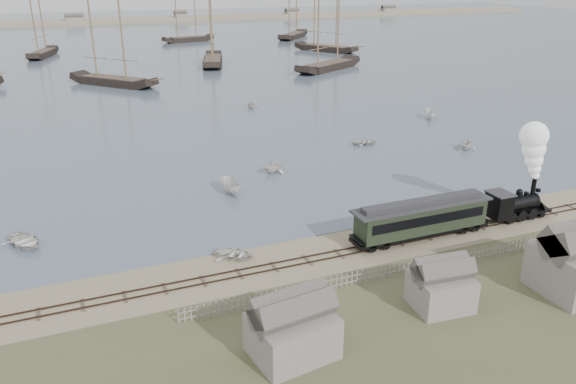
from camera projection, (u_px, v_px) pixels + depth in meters
name	position (u px, v px, depth m)	size (l,w,h in m)	color
ground	(339.00, 242.00, 50.43)	(600.00, 600.00, 0.00)	gray
harbor_water	(117.00, 41.00, 196.75)	(600.00, 336.00, 0.06)	#4A5C6A
rail_track	(350.00, 252.00, 48.69)	(120.00, 1.80, 0.16)	#32231B
picket_fence_west	(305.00, 296.00, 42.10)	(19.00, 0.10, 1.20)	gray
picket_fence_east	(508.00, 254.00, 48.40)	(15.00, 0.10, 1.20)	gray
shed_left	(292.00, 354.00, 35.70)	(5.00, 4.00, 4.10)	gray
shed_mid	(439.00, 306.00, 40.81)	(4.00, 3.50, 3.60)	gray
shed_right	(574.00, 289.00, 42.98)	(6.00, 5.00, 5.10)	gray
far_spit	(97.00, 23.00, 265.63)	(500.00, 20.00, 1.80)	tan
locomotive	(530.00, 177.00, 54.01)	(7.43, 2.78, 9.27)	black
passenger_coach	(422.00, 217.00, 50.51)	(13.56, 2.61, 3.29)	black
beached_dinghy	(234.00, 254.00, 47.58)	(3.48, 2.49, 0.72)	silver
rowboat_0	(24.00, 241.00, 49.51)	(4.35, 3.11, 0.90)	silver
rowboat_1	(273.00, 165.00, 67.67)	(3.26, 2.81, 1.72)	silver
rowboat_2	(230.00, 186.00, 61.29)	(3.97, 1.49, 1.53)	silver
rowboat_3	(365.00, 142.00, 78.72)	(3.39, 2.42, 0.70)	silver
rowboat_4	(466.00, 143.00, 76.50)	(3.20, 2.76, 1.69)	silver
rowboat_5	(430.00, 114.00, 92.46)	(3.82, 1.44, 1.48)	silver
rowboat_7	(251.00, 104.00, 99.71)	(2.70, 2.33, 1.42)	silver
schooner_2	(108.00, 37.00, 116.44)	(21.43, 4.95, 20.00)	black
schooner_3	(211.00, 25.00, 143.31)	(22.05, 5.09, 20.00)	black
schooner_4	(330.00, 28.00, 135.67)	(23.21, 5.36, 20.00)	black
schooner_5	(326.00, 17.00, 167.71)	(21.09, 4.87, 20.00)	black
schooner_7	(38.00, 20.00, 156.64)	(18.57, 4.29, 20.00)	black
schooner_8	(186.00, 12.00, 190.91)	(18.24, 4.21, 20.00)	black
schooner_9	(293.00, 10.00, 201.69)	(22.34, 5.16, 20.00)	black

